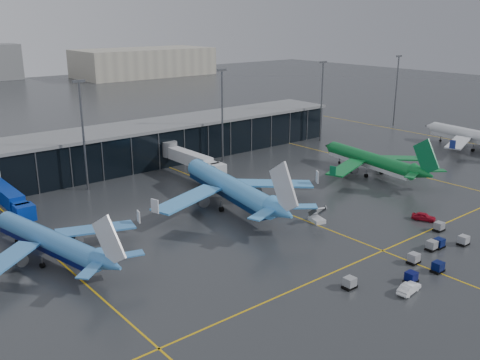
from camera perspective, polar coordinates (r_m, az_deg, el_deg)
ground at (r=98.68m, az=4.42°, el=-6.26°), size 600.00×600.00×0.00m
terminal_pier at (r=145.75m, az=-12.62°, el=3.35°), size 142.00×17.00×10.70m
jet_bridges at (r=116.79m, az=-23.62°, el=-1.56°), size 94.00×27.50×7.20m
flood_masts at (r=136.02m, az=-8.64°, el=6.23°), size 203.00×0.50×25.50m
distant_hangars at (r=354.91m, az=-21.09°, el=11.12°), size 260.00×71.00×22.00m
taxi_lines at (r=112.21m, az=4.38°, el=-3.31°), size 220.00×120.00×0.02m
airliner_arkefly at (r=93.79m, az=-19.92°, el=-4.84°), size 38.96×42.46×11.30m
airliner_klm_near at (r=112.72m, az=-1.18°, el=0.55°), size 46.65×51.15×13.86m
airliner_aer_lingus at (r=140.28m, az=13.72°, el=2.99°), size 39.98×43.95×12.01m
airliner_ba at (r=177.30m, az=23.81°, el=5.01°), size 41.19×45.45×12.58m
baggage_carts at (r=95.76m, az=19.13°, el=-7.48°), size 32.84×10.67×1.70m
mobile_airstair at (r=106.93m, az=8.23°, el=-4.06°), size 2.97×3.67×3.45m
service_van_red at (r=112.78m, az=19.01°, el=-3.71°), size 3.47×4.95×1.56m
service_van_white at (r=83.91m, az=17.58°, el=-10.92°), size 4.84×2.16×1.54m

